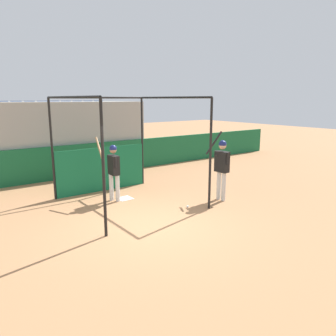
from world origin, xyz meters
The scene contains 8 objects.
ground_plane centered at (0.00, 0.00, 0.00)m, with size 60.00×60.00×0.00m, color #A8754C.
outfield_wall centered at (0.00, 6.05, 0.66)m, with size 24.00×0.12×1.31m.
bleacher_section centered at (0.00, 7.71, 1.49)m, with size 7.60×3.20×2.99m.
batting_cage centered at (0.50, 2.93, 1.35)m, with size 3.30×3.60×3.15m.
home_plate centered at (0.63, 2.31, 0.01)m, with size 0.44×0.44×0.02m.
player_batter centered at (0.27, 2.32, 1.05)m, with size 0.56×0.94×1.93m.
player_waiting centered at (2.97, 0.43, 1.14)m, with size 0.51×0.74×2.11m.
baseball centered at (1.65, 0.45, 0.04)m, with size 0.07×0.07×0.07m.
Camera 1 is at (-4.17, -6.42, 3.08)m, focal length 35.00 mm.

